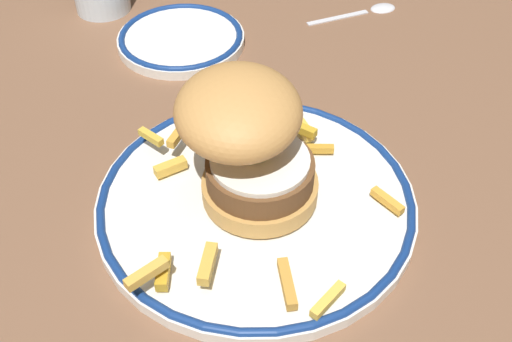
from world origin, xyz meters
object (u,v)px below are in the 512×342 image
at_px(dinner_plate, 256,200).
at_px(burger, 248,142).
at_px(side_plate, 181,38).
at_px(spoon, 374,8).

height_order(dinner_plate, burger, burger).
distance_m(dinner_plate, side_plate, 0.30).
xyz_separation_m(dinner_plate, spoon, (0.32, 0.24, -0.00)).
xyz_separation_m(dinner_plate, side_plate, (0.05, 0.29, -0.00)).
bearing_deg(dinner_plate, side_plate, 79.85).
bearing_deg(dinner_plate, burger, 113.71).
bearing_deg(side_plate, spoon, -10.47).
bearing_deg(side_plate, dinner_plate, -100.15).
bearing_deg(burger, side_plate, 78.91).
distance_m(side_plate, spoon, 0.27).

